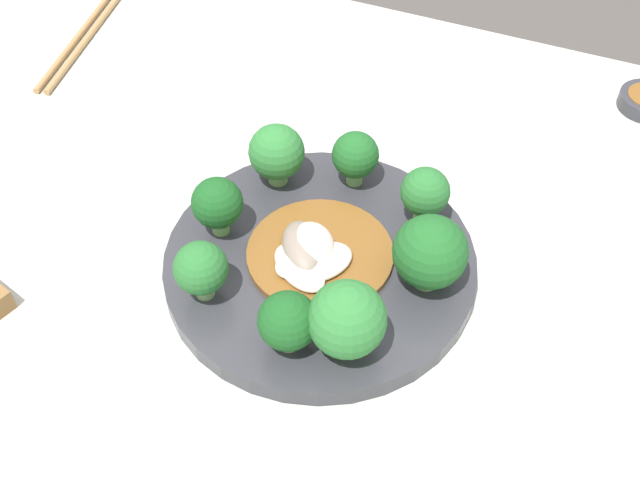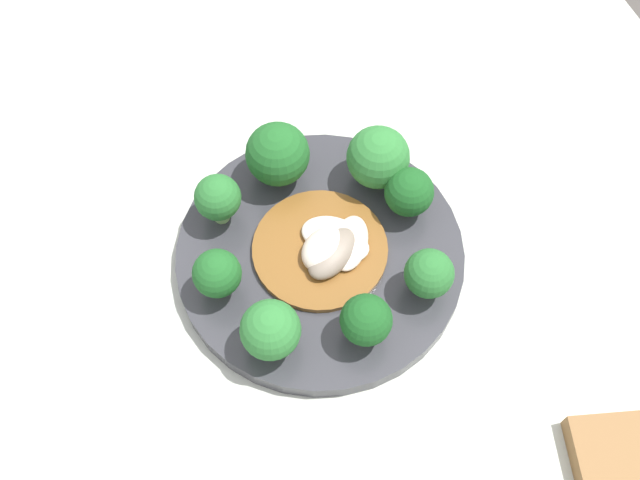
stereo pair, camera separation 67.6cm
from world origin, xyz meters
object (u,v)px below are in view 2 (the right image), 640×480
at_px(broccoli_south, 216,271).
at_px(broccoli_southwest, 218,198).
at_px(broccoli_west, 278,155).
at_px(broccoli_northeast, 429,274).
at_px(broccoli_northwest, 378,158).
at_px(plate, 320,255).
at_px(stirfry_center, 329,247).
at_px(broccoli_north, 409,192).
at_px(broccoli_southeast, 270,330).
at_px(broccoli_east, 366,320).

relative_size(broccoli_south, broccoli_southwest, 0.97).
xyz_separation_m(broccoli_west, broccoli_northeast, (0.16, 0.08, -0.00)).
bearing_deg(broccoli_northwest, broccoli_northeast, -1.65).
distance_m(plate, broccoli_northeast, 0.11).
distance_m(broccoli_south, broccoli_west, 0.13).
bearing_deg(broccoli_northeast, stirfry_center, -134.66).
height_order(broccoli_west, broccoli_northeast, broccoli_west).
distance_m(broccoli_southwest, broccoli_northeast, 0.20).
bearing_deg(broccoli_south, broccoli_west, 137.24).
height_order(broccoli_south, broccoli_northwest, broccoli_northwest).
xyz_separation_m(broccoli_north, stirfry_center, (0.02, -0.08, -0.02)).
bearing_deg(broccoli_north, broccoli_northeast, -12.03).
distance_m(broccoli_northwest, broccoli_northeast, 0.12).
bearing_deg(broccoli_west, broccoli_southeast, -20.58).
relative_size(broccoli_south, broccoli_east, 0.97).
bearing_deg(broccoli_east, plate, -175.59).
xyz_separation_m(broccoli_northeast, stirfry_center, (-0.06, -0.07, -0.02)).
distance_m(broccoli_southeast, broccoli_northwest, 0.19).
xyz_separation_m(broccoli_west, broccoli_east, (0.18, 0.02, -0.00)).
distance_m(broccoli_southwest, stirfry_center, 0.11).
bearing_deg(broccoli_east, broccoli_southeast, -103.50).
bearing_deg(broccoli_west, stirfry_center, 9.51).
relative_size(plate, broccoli_south, 4.86).
distance_m(broccoli_northeast, broccoli_north, 0.08).
xyz_separation_m(broccoli_east, stirfry_center, (-0.09, 0.00, -0.02)).
relative_size(broccoli_south, broccoli_northeast, 1.01).
bearing_deg(broccoli_northwest, broccoli_southeast, -49.17).
height_order(broccoli_south, broccoli_northeast, same).
xyz_separation_m(plate, broccoli_north, (-0.01, 0.09, 0.04)).
height_order(broccoli_west, broccoli_north, broccoli_west).
relative_size(broccoli_east, broccoli_north, 1.05).
distance_m(broccoli_east, broccoli_southwest, 0.17).
relative_size(plate, broccoli_southeast, 4.37).
height_order(plate, broccoli_southeast, broccoli_southeast).
height_order(plate, broccoli_south, broccoli_south).
xyz_separation_m(broccoli_west, broccoli_southwest, (0.02, -0.06, -0.00)).
xyz_separation_m(plate, broccoli_northwest, (-0.05, 0.08, 0.04)).
distance_m(plate, broccoli_southeast, 0.11).
relative_size(broccoli_west, broccoli_northeast, 1.24).
xyz_separation_m(broccoli_west, broccoli_northwest, (0.03, 0.08, 0.00)).
height_order(broccoli_northwest, broccoli_north, broccoli_northwest).
relative_size(plate, broccoli_northwest, 3.96).
xyz_separation_m(broccoli_southeast, broccoli_north, (-0.08, 0.16, -0.00)).
distance_m(broccoli_southwest, broccoli_northwest, 0.15).
height_order(broccoli_west, broccoli_northwest, same).
distance_m(broccoli_west, broccoli_northeast, 0.18).
distance_m(broccoli_southeast, broccoli_north, 0.18).
height_order(broccoli_northwest, broccoli_northeast, broccoli_northwest).
bearing_deg(broccoli_south, broccoli_northwest, 108.77).
height_order(broccoli_south, broccoli_southeast, broccoli_southeast).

